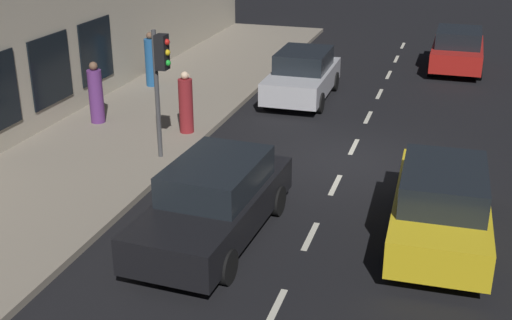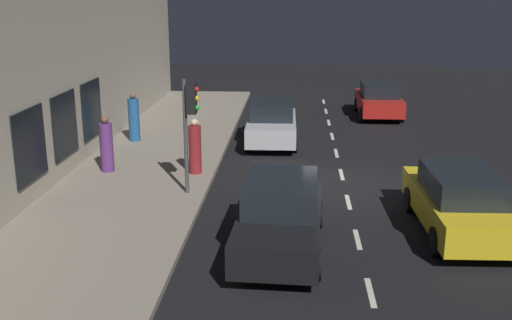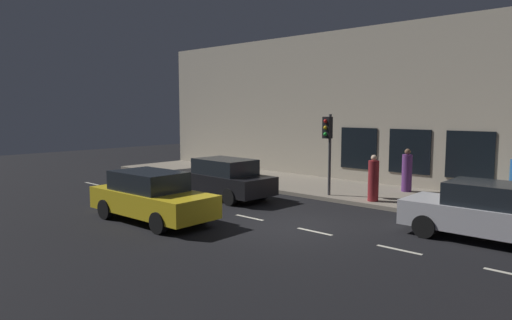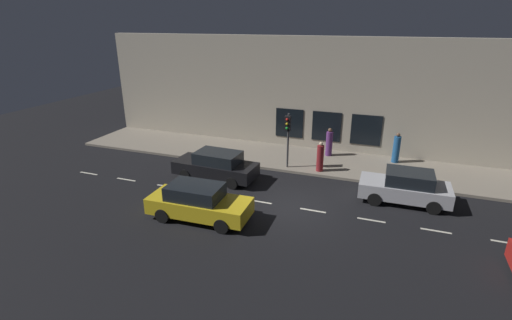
{
  "view_description": "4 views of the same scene",
  "coord_description": "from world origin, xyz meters",
  "views": [
    {
      "loc": [
        -2.44,
        15.74,
        6.44
      ],
      "look_at": [
        1.25,
        3.84,
        1.35
      ],
      "focal_mm": 46.81,
      "sensor_mm": 36.0,
      "label": 1
    },
    {
      "loc": [
        1.55,
        17.54,
        5.68
      ],
      "look_at": [
        2.48,
        2.88,
        1.53
      ],
      "focal_mm": 42.52,
      "sensor_mm": 36.0,
      "label": 2
    },
    {
      "loc": [
        -10.81,
        -8.6,
        3.51
      ],
      "look_at": [
        3.14,
        4.19,
        1.46
      ],
      "focal_mm": 32.41,
      "sensor_mm": 36.0,
      "label": 3
    },
    {
      "loc": [
        -15.4,
        -3.84,
        8.27
      ],
      "look_at": [
        1.22,
        2.24,
        1.64
      ],
      "focal_mm": 26.44,
      "sensor_mm": 36.0,
      "label": 4
    }
  ],
  "objects": [
    {
      "name": "pedestrian_0",
      "position": [
        4.58,
        -0.39,
        0.94
      ],
      "size": [
        0.52,
        0.52,
        1.72
      ],
      "rotation": [
        0.0,
        0.0,
        2.03
      ],
      "color": "maroon",
      "rests_on": "sidewalk"
    },
    {
      "name": "parked_car_0",
      "position": [
        2.38,
        -4.92,
        0.79
      ],
      "size": [
        1.94,
        4.15,
        1.58
      ],
      "rotation": [
        0.0,
        0.0,
        0.01
      ],
      "color": "#B7B7BC",
      "rests_on": "ground"
    },
    {
      "name": "parked_car_2",
      "position": [
        1.81,
        4.78,
        0.79
      ],
      "size": [
        2.04,
        4.64,
        1.58
      ],
      "rotation": [
        0.0,
        0.0,
        -0.05
      ],
      "color": "black",
      "rests_on": "ground"
    },
    {
      "name": "traffic_light",
      "position": [
        4.37,
        1.5,
        2.47
      ],
      "size": [
        0.46,
        0.32,
        3.2
      ],
      "color": "#424244",
      "rests_on": "sidewalk"
    },
    {
      "name": "building_facade",
      "position": [
        8.8,
        0.0,
        3.65
      ],
      "size": [
        0.65,
        32.0,
        7.32
      ],
      "color": "#B2A893",
      "rests_on": "ground"
    },
    {
      "name": "parked_car_1",
      "position": [
        -2.42,
        3.59,
        0.79
      ],
      "size": [
        1.95,
        4.53,
        1.58
      ],
      "rotation": [
        0.0,
        0.0,
        3.17
      ],
      "color": "gold",
      "rests_on": "ground"
    },
    {
      "name": "sidewalk",
      "position": [
        6.25,
        0.0,
        0.07
      ],
      "size": [
        4.5,
        32.0,
        0.15
      ],
      "color": "gray",
      "rests_on": "ground"
    },
    {
      "name": "pedestrian_1",
      "position": [
        7.37,
        -0.42,
        0.97
      ],
      "size": [
        0.48,
        0.48,
        1.78
      ],
      "rotation": [
        0.0,
        0.0,
        2.95
      ],
      "color": "#5B2D70",
      "rests_on": "sidewalk"
    },
    {
      "name": "lane_centre_line",
      "position": [
        0.0,
        -1.0,
        0.0
      ],
      "size": [
        0.12,
        27.2,
        0.01
      ],
      "color": "beige",
      "rests_on": "ground"
    },
    {
      "name": "ground_plane",
      "position": [
        0.0,
        0.0,
        0.0
      ],
      "size": [
        60.0,
        60.0,
        0.0
      ],
      "primitive_type": "plane",
      "color": "black"
    }
  ]
}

